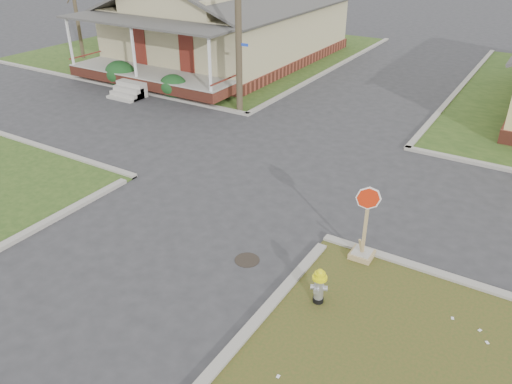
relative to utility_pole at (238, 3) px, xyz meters
The scene contains 11 objects.
ground 10.89m from the utility_pole, 64.74° to the right, with size 120.00×120.00×0.00m, color #2D2D30.
verge_far_left 13.48m from the utility_pole, 134.04° to the left, with size 19.00×19.00×0.05m, color #2A4518.
curbs 7.39m from the utility_pole, 42.88° to the right, with size 80.00×40.00×0.12m, color gray, non-canonical shape.
manhole 12.29m from the utility_pole, 55.75° to the right, with size 0.64×0.64×0.01m, color black.
corner_house 9.99m from the utility_pole, 126.69° to the left, with size 10.10×15.50×5.30m.
utility_pole is the anchor object (origin of this frame).
tree_far_left 14.31m from the utility_pole, 167.34° to the left, with size 0.22×0.22×4.90m, color #3B3122.
fire_hydrant 13.79m from the utility_pole, 48.97° to the right, with size 0.33×0.33×0.90m.
stop_sign 12.51m from the utility_pole, 41.36° to the right, with size 0.58×0.57×2.04m.
hedge_left 8.44m from the utility_pole, behind, with size 1.58×1.30×1.21m, color #163E1A.
hedge_right 5.54m from the utility_pole, behind, with size 1.45×1.19×1.11m, color #163E1A.
Camera 1 is at (7.82, -9.18, 7.61)m, focal length 35.00 mm.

